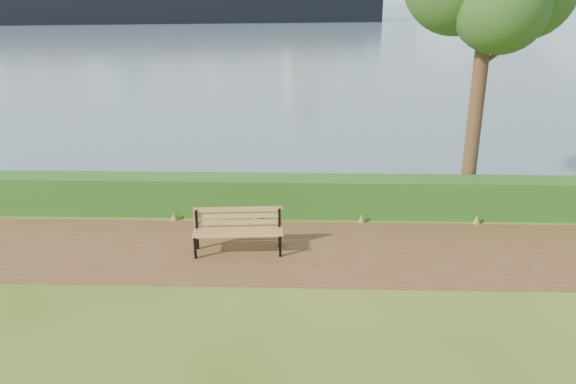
{
  "coord_description": "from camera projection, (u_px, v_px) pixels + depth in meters",
  "views": [
    {
      "loc": [
        0.13,
        -11.21,
        5.49
      ],
      "look_at": [
        -0.25,
        1.2,
        1.1
      ],
      "focal_mm": 35.0,
      "sensor_mm": 36.0,
      "label": 1
    }
  ],
  "objects": [
    {
      "name": "bench",
      "position": [
        238.0,
        227.0,
        12.51
      ],
      "size": [
        2.03,
        0.74,
        1.0
      ],
      "rotation": [
        0.0,
        0.0,
        0.08
      ],
      "color": "black",
      "rests_on": "ground"
    },
    {
      "name": "ground",
      "position": [
        298.0,
        257.0,
        12.4
      ],
      "size": [
        140.0,
        140.0,
        0.0
      ],
      "primitive_type": "plane",
      "color": "#3F5217",
      "rests_on": "ground"
    },
    {
      "name": "water",
      "position": [
        306.0,
        7.0,
        257.43
      ],
      "size": [
        700.0,
        510.0,
        0.0
      ],
      "primitive_type": "cube",
      "color": "#465C70",
      "rests_on": "ground"
    },
    {
      "name": "path",
      "position": [
        298.0,
        251.0,
        12.68
      ],
      "size": [
        40.0,
        3.4,
        0.01
      ],
      "primitive_type": "cube",
      "color": "#52311C",
      "rests_on": "ground"
    },
    {
      "name": "cargo_ship",
      "position": [
        204.0,
        4.0,
        114.05
      ],
      "size": [
        78.58,
        29.42,
        23.62
      ],
      "rotation": [
        0.0,
        0.0,
        0.23
      ],
      "color": "black",
      "rests_on": "ground"
    },
    {
      "name": "hedge",
      "position": [
        299.0,
        196.0,
        14.68
      ],
      "size": [
        32.0,
        0.85,
        1.0
      ],
      "primitive_type": "cube",
      "color": "#1D4B15",
      "rests_on": "ground"
    }
  ]
}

